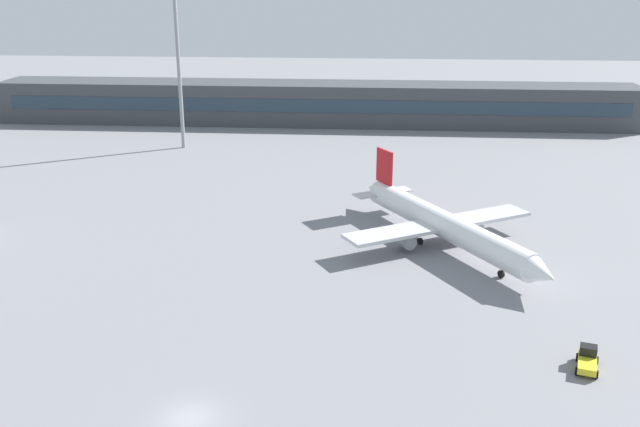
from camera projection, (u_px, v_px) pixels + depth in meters
name	position (u px, v px, depth m)	size (l,w,h in m)	color
ground_plane	(268.00, 234.00, 91.43)	(400.00, 400.00, 0.00)	gray
terminal_building	(315.00, 103.00, 157.51)	(140.15, 12.13, 9.00)	#3F4247
airplane_mid	(445.00, 225.00, 86.41)	(23.97, 32.86, 9.11)	white
baggage_tug_yellow	(588.00, 359.00, 60.25)	(2.60, 3.87, 1.75)	yellow
floodlight_tower_west	(178.00, 55.00, 131.34)	(3.20, 0.80, 30.86)	gray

